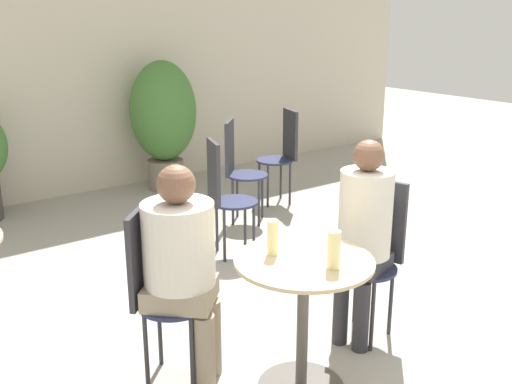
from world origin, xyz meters
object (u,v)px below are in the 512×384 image
Objects in this scene: cafe_table_near at (303,299)px; potted_plant_1 at (163,116)px; seated_person_0 at (364,225)px; seated_person_1 at (182,258)px; beer_glass_1 at (334,250)px; bistro_chair_4 at (223,189)px; bistro_chair_5 at (238,163)px; bistro_chair_1 at (155,282)px; bistro_chair_0 at (374,245)px; bistro_chair_3 at (283,149)px; beer_glass_0 at (273,237)px.

potted_plant_1 is at bearing 71.91° from cafe_table_near.
potted_plant_1 reaches higher than seated_person_0.
seated_person_1 is 0.78m from beer_glass_1.
bistro_chair_5 is at bearing -23.72° from bistro_chair_4.
bistro_chair_0 is at bearing -60.00° from bistro_chair_1.
cafe_table_near is 0.60× the size of seated_person_0.
beer_glass_1 is at bearing -161.05° from bistro_chair_5.
seated_person_0 reaches higher than bistro_chair_3.
potted_plant_1 is (1.77, 3.20, 0.24)m from bistro_chair_1.
bistro_chair_5 is 0.80× the size of seated_person_1.
bistro_chair_3 is at bearing 134.78° from seated_person_0.
bistro_chair_0 and bistro_chair_4 have the same top height.
bistro_chair_4 is (0.66, 1.73, 0.04)m from cafe_table_near.
bistro_chair_3 is 5.32× the size of beer_glass_0.
bistro_chair_0 is 1.33m from bistro_chair_1.
bistro_chair_5 is at bearing -0.34° from bistro_chair_1.
bistro_chair_1 is 2.55m from bistro_chair_5.
bistro_chair_3 is at bearing -38.16° from bistro_chair_4.
cafe_table_near is at bearing -20.98° from bistro_chair_3.
potted_plant_1 is at bearing 3.40° from bistro_chair_4.
seated_person_1 is (-1.11, -1.30, 0.14)m from bistro_chair_4.
bistro_chair_5 is (1.79, 1.82, 0.00)m from bistro_chair_1.
seated_person_1 reaches higher than bistro_chair_0.
seated_person_0 is (-0.64, -2.19, 0.17)m from bistro_chair_5.
seated_person_0 reaches higher than bistro_chair_5.
seated_person_1 is at bearing -176.80° from bistro_chair_5.
bistro_chair_3 is 3.34m from beer_glass_1.
seated_person_1 reaches higher than beer_glass_0.
cafe_table_near is 0.62× the size of seated_person_1.
bistro_chair_0 is at bearing -158.25° from bistro_chair_4.
seated_person_0 reaches higher than bistro_chair_1.
cafe_table_near is 0.35m from beer_glass_1.
seated_person_0 is at bearing -90.00° from bistro_chair_0.
beer_glass_1 is at bearing -18.72° from bistro_chair_3.
potted_plant_1 is at bearing -131.50° from bistro_chair_3.
cafe_table_near is 2.66m from bistro_chair_5.
seated_person_0 is 0.87× the size of potted_plant_1.
bistro_chair_1 is 1.00× the size of bistro_chair_5.
seated_person_0 reaches higher than seated_person_1.
cafe_table_near is 0.77× the size of bistro_chair_5.
bistro_chair_5 is 2.29m from seated_person_0.
bistro_chair_0 is 5.32× the size of beer_glass_0.
bistro_chair_1 is 0.80× the size of seated_person_1.
bistro_chair_4 is 5.10× the size of beer_glass_1.
bistro_chair_0 is 1.00× the size of bistro_chair_5.
beer_glass_0 is at bearing 120.77° from cafe_table_near.
seated_person_1 reaches higher than bistro_chair_5.
potted_plant_1 reaches higher than bistro_chair_5.
beer_glass_0 is at bearing 173.52° from bistro_chair_4.
bistro_chair_0 and bistro_chair_3 have the same top height.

